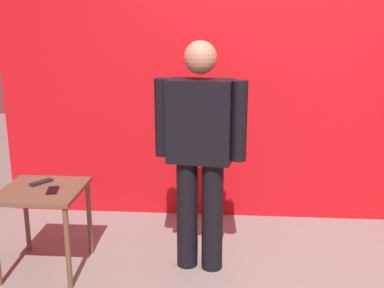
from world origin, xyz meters
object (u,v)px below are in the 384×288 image
standing_person (200,146)px  cell_phone (53,190)px  side_table (43,201)px  tv_remote (41,182)px

standing_person → cell_phone: size_ratio=11.28×
side_table → cell_phone: (0.09, -0.04, 0.10)m
cell_phone → side_table: bearing=144.7°
standing_person → tv_remote: standing_person is taller
side_table → tv_remote: size_ratio=3.61×
standing_person → cell_phone: (-1.00, -0.15, -0.29)m
cell_phone → standing_person: bearing=-2.5°
standing_person → cell_phone: 1.06m
side_table → tv_remote: bearing=113.3°
standing_person → side_table: (-1.10, -0.11, -0.39)m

